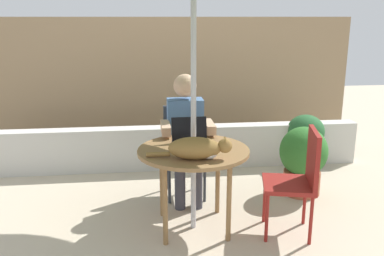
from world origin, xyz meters
TOP-DOWN VIEW (x-y plane):
  - ground_plane at (0.00, 0.00)m, footprint 14.00×14.00m
  - fence_back at (0.00, 2.29)m, footprint 4.79×0.08m
  - planter_wall_low at (0.00, 1.47)m, footprint 4.31×0.20m
  - patio_table at (0.00, 0.00)m, footprint 0.91×0.91m
  - chair_occupied at (0.00, 0.75)m, footprint 0.40×0.40m
  - chair_empty at (0.83, -0.20)m, footprint 0.48×0.48m
  - person_seated at (0.00, 0.60)m, footprint 0.48×0.48m
  - laptop at (-0.01, 0.15)m, footprint 0.31×0.26m
  - cat at (0.01, -0.25)m, footprint 0.65×0.24m
  - potted_plant_near_fence at (1.51, 1.37)m, footprint 0.44×0.44m
  - potted_plant_by_chair at (1.18, 0.58)m, footprint 0.47×0.47m

SIDE VIEW (x-z plane):
  - ground_plane at x=0.00m, z-range 0.00..0.00m
  - planter_wall_low at x=0.00m, z-range 0.00..0.50m
  - potted_plant_near_fence at x=1.51m, z-range 0.01..0.64m
  - potted_plant_by_chair at x=1.18m, z-range 0.03..0.72m
  - chair_occupied at x=0.00m, z-range 0.08..0.96m
  - chair_empty at x=0.83m, z-range 0.08..0.96m
  - patio_table at x=0.00m, z-range 0.28..0.99m
  - person_seated at x=0.00m, z-range 0.08..1.30m
  - laptop at x=-0.01m, z-range 0.66..0.87m
  - cat at x=0.01m, z-range 0.70..0.87m
  - fence_back at x=0.00m, z-range 0.00..1.74m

